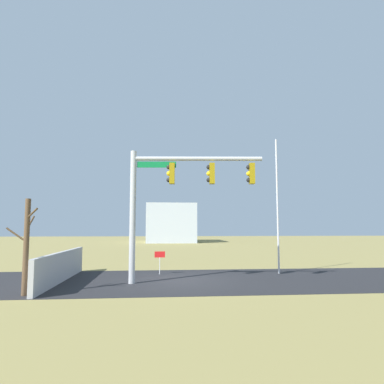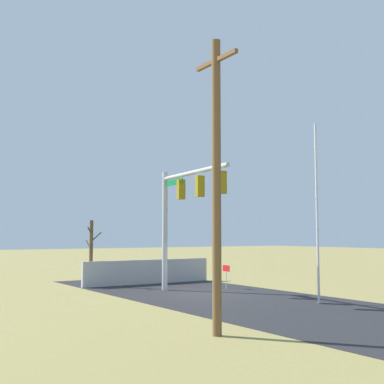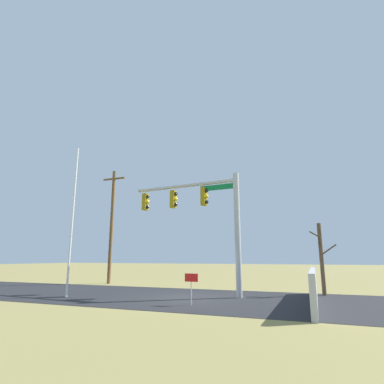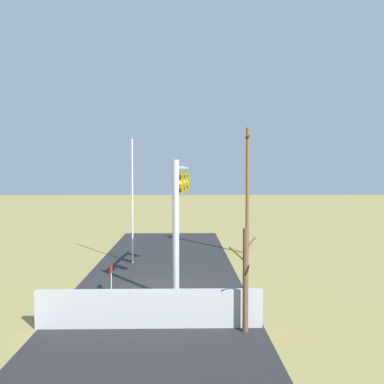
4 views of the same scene
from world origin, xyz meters
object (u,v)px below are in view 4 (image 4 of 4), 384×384
at_px(signal_mast, 180,198).
at_px(utility_pole, 248,188).
at_px(open_sign, 111,273).
at_px(flagpole, 132,201).
at_px(bare_tree, 246,279).

bearing_deg(signal_mast, utility_pole, 153.16).
relative_size(utility_pole, open_sign, 6.93).
bearing_deg(utility_pole, signal_mast, -26.84).
xyz_separation_m(flagpole, bare_tree, (11.51, 5.20, -1.87)).
distance_m(flagpole, utility_pole, 7.97).
bearing_deg(bare_tree, utility_pole, 171.38).
bearing_deg(open_sign, signal_mast, 100.20).
xyz_separation_m(bare_tree, open_sign, (-5.01, -5.44, -0.96)).
height_order(signal_mast, open_sign, signal_mast).
height_order(flagpole, bare_tree, flagpole).
xyz_separation_m(signal_mast, open_sign, (0.56, -3.14, -3.38)).
bearing_deg(bare_tree, flagpole, -155.70).
xyz_separation_m(utility_pole, bare_tree, (14.44, -2.19, -2.53)).
relative_size(utility_pole, bare_tree, 2.34).
bearing_deg(flagpole, utility_pole, 111.68).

